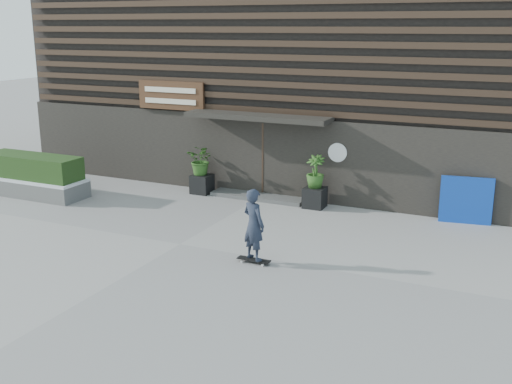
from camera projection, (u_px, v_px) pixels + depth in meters
The scene contains 12 objects.
ground at pixel (180, 244), 15.20m from camera, with size 80.00×80.00×0.00m, color gray.
entrance_step at pixel (259, 196), 19.21m from camera, with size 3.00×0.80×0.12m, color #454543.
planter_pot_left at pixel (202, 184), 19.75m from camera, with size 0.60×0.60×0.60m, color black.
bamboo_left at pixel (201, 160), 19.55m from camera, with size 0.86×0.75×0.96m, color #2D591E.
planter_pot_right at pixel (315, 197), 18.20m from camera, with size 0.60×0.60×0.60m, color black.
bamboo_right at pixel (315, 172), 17.99m from camera, with size 0.54×0.54×0.96m, color #2D591E.
raised_bed at pixel (34, 187), 19.54m from camera, with size 3.50×1.20×0.50m, color #51514E.
snow_layer at pixel (33, 178), 19.47m from camera, with size 3.50×1.20×0.08m, color silver.
hedge at pixel (32, 166), 19.37m from camera, with size 3.30×1.00×0.70m, color #1C3513.
blue_tarp at pixel (466, 200), 16.66m from camera, with size 1.36×0.12×1.28m, color #0C35A4.
building at pixel (320, 59), 22.88m from camera, with size 18.00×11.00×8.00m.
skateboarder at pixel (254, 225), 13.76m from camera, with size 0.78×0.59×1.73m.
Camera 1 is at (7.77, -12.21, 5.19)m, focal length 43.62 mm.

